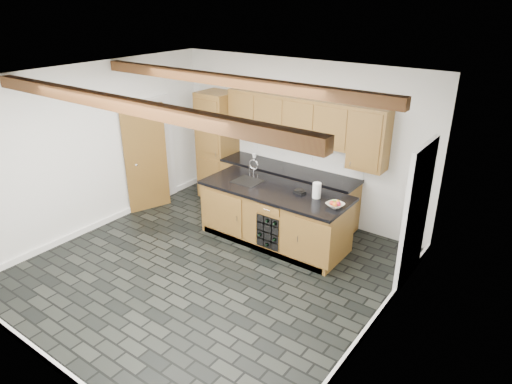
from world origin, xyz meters
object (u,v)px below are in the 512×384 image
(fruit_bowl, at_px, (335,205))
(paper_towel, at_px, (317,190))
(kitchen_scale, at_px, (299,191))
(island, at_px, (274,216))

(fruit_bowl, bearing_deg, paper_towel, 160.84)
(kitchen_scale, xyz_separation_m, fruit_bowl, (0.68, -0.13, 0.00))
(island, height_order, kitchen_scale, kitchen_scale)
(kitchen_scale, height_order, paper_towel, paper_towel)
(kitchen_scale, bearing_deg, island, -150.76)
(kitchen_scale, xyz_separation_m, paper_towel, (0.30, 0.00, 0.09))
(paper_towel, bearing_deg, fruit_bowl, -19.16)
(island, distance_m, kitchen_scale, 0.64)
(island, relative_size, kitchen_scale, 12.08)
(kitchen_scale, height_order, fruit_bowl, fruit_bowl)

